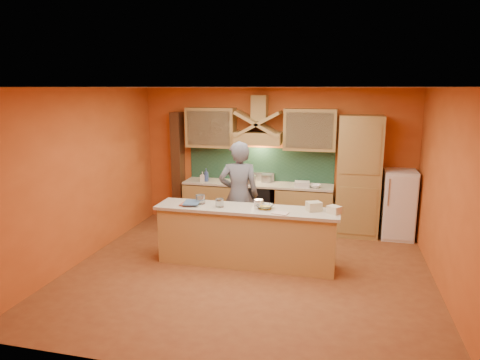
% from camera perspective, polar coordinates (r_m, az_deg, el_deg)
% --- Properties ---
extents(floor, '(5.50, 5.00, 0.01)m').
position_cam_1_polar(floor, '(6.77, 1.10, -12.17)').
color(floor, brown).
rests_on(floor, ground).
extents(ceiling, '(5.50, 5.00, 0.01)m').
position_cam_1_polar(ceiling, '(6.17, 1.21, 12.26)').
color(ceiling, white).
rests_on(ceiling, wall_back).
extents(wall_back, '(5.50, 0.02, 2.80)m').
position_cam_1_polar(wall_back, '(8.74, 4.68, 2.99)').
color(wall_back, '#CE6128').
rests_on(wall_back, floor).
extents(wall_front, '(5.50, 0.02, 2.80)m').
position_cam_1_polar(wall_front, '(4.01, -6.62, -8.21)').
color(wall_front, '#CE6128').
rests_on(wall_front, floor).
extents(wall_left, '(0.02, 5.00, 2.80)m').
position_cam_1_polar(wall_left, '(7.40, -20.12, 0.60)').
color(wall_left, '#CE6128').
rests_on(wall_left, floor).
extents(wall_right, '(0.02, 5.00, 2.80)m').
position_cam_1_polar(wall_right, '(6.35, 26.20, -1.76)').
color(wall_right, '#CE6128').
rests_on(wall_right, floor).
extents(base_cabinet_left, '(1.10, 0.60, 0.86)m').
position_cam_1_polar(base_cabinet_left, '(8.94, -3.68, -3.16)').
color(base_cabinet_left, tan).
rests_on(base_cabinet_left, floor).
extents(base_cabinet_right, '(1.10, 0.60, 0.86)m').
position_cam_1_polar(base_cabinet_right, '(8.58, 8.56, -3.92)').
color(base_cabinet_right, tan).
rests_on(base_cabinet_right, floor).
extents(counter_top, '(3.00, 0.62, 0.04)m').
position_cam_1_polar(counter_top, '(8.59, 2.34, -0.53)').
color(counter_top, beige).
rests_on(counter_top, base_cabinet_left).
extents(stove, '(0.60, 0.58, 0.90)m').
position_cam_1_polar(stove, '(8.70, 2.31, -3.42)').
color(stove, black).
rests_on(stove, floor).
extents(backsplash, '(3.00, 0.03, 0.70)m').
position_cam_1_polar(backsplash, '(8.80, 2.72, 2.09)').
color(backsplash, '#1B3D2E').
rests_on(backsplash, wall_back).
extents(range_hood, '(0.92, 0.50, 0.24)m').
position_cam_1_polar(range_hood, '(8.49, 2.46, 5.61)').
color(range_hood, tan).
rests_on(range_hood, wall_back).
extents(hood_chimney, '(0.30, 0.30, 0.50)m').
position_cam_1_polar(hood_chimney, '(8.54, 2.63, 9.55)').
color(hood_chimney, tan).
rests_on(hood_chimney, wall_back).
extents(upper_cabinet_left, '(1.00, 0.35, 0.80)m').
position_cam_1_polar(upper_cabinet_left, '(8.79, -3.89, 7.00)').
color(upper_cabinet_left, tan).
rests_on(upper_cabinet_left, wall_back).
extents(upper_cabinet_right, '(1.00, 0.35, 0.80)m').
position_cam_1_polar(upper_cabinet_right, '(8.41, 9.32, 6.63)').
color(upper_cabinet_right, tan).
rests_on(upper_cabinet_right, wall_back).
extents(pantry_column, '(0.80, 0.60, 2.30)m').
position_cam_1_polar(pantry_column, '(8.39, 15.52, 0.46)').
color(pantry_column, tan).
rests_on(pantry_column, floor).
extents(fridge, '(0.58, 0.60, 1.30)m').
position_cam_1_polar(fridge, '(8.57, 20.35, -3.06)').
color(fridge, white).
rests_on(fridge, floor).
extents(trim_column_left, '(0.20, 0.30, 2.30)m').
position_cam_1_polar(trim_column_left, '(9.18, -8.25, 1.76)').
color(trim_column_left, '#472816').
rests_on(trim_column_left, floor).
extents(island_body, '(2.80, 0.55, 0.88)m').
position_cam_1_polar(island_body, '(6.90, 0.84, -7.75)').
color(island_body, tan).
rests_on(island_body, floor).
extents(island_top, '(2.90, 0.62, 0.05)m').
position_cam_1_polar(island_top, '(6.75, 0.85, -3.92)').
color(island_top, beige).
rests_on(island_top, island_body).
extents(person, '(0.78, 0.61, 1.91)m').
position_cam_1_polar(person, '(7.43, -0.16, -2.12)').
color(person, slate).
rests_on(person, floor).
extents(pot_large, '(0.24, 0.24, 0.17)m').
position_cam_1_polar(pot_large, '(8.50, 1.34, -0.08)').
color(pot_large, silver).
rests_on(pot_large, stove).
extents(pot_small, '(0.22, 0.22, 0.15)m').
position_cam_1_polar(pot_small, '(8.66, 3.51, 0.08)').
color(pot_small, '#B3B2B9').
rests_on(pot_small, stove).
extents(soap_bottle_a, '(0.10, 0.10, 0.20)m').
position_cam_1_polar(soap_bottle_a, '(8.74, -5.02, 0.45)').
color(soap_bottle_a, silver).
rests_on(soap_bottle_a, counter_top).
extents(soap_bottle_b, '(0.10, 0.10, 0.27)m').
position_cam_1_polar(soap_bottle_b, '(8.74, -4.53, 0.67)').
color(soap_bottle_b, navy).
rests_on(soap_bottle_b, counter_top).
extents(bowl_back, '(0.25, 0.25, 0.06)m').
position_cam_1_polar(bowl_back, '(8.30, 10.04, -0.80)').
color(bowl_back, white).
rests_on(bowl_back, counter_top).
extents(dish_rack, '(0.30, 0.24, 0.10)m').
position_cam_1_polar(dish_rack, '(8.33, 8.29, -0.56)').
color(dish_rack, silver).
rests_on(dish_rack, counter_top).
extents(book_lower, '(0.21, 0.28, 0.03)m').
position_cam_1_polar(book_lower, '(7.01, -7.74, -3.09)').
color(book_lower, '#B65941').
rests_on(book_lower, island_top).
extents(book_upper, '(0.30, 0.37, 0.03)m').
position_cam_1_polar(book_upper, '(6.97, -7.44, -2.98)').
color(book_upper, '#416391').
rests_on(book_upper, island_top).
extents(jar_large, '(0.16, 0.16, 0.15)m').
position_cam_1_polar(jar_large, '(6.97, -5.31, -2.59)').
color(jar_large, silver).
rests_on(jar_large, island_top).
extents(jar_small, '(0.15, 0.15, 0.13)m').
position_cam_1_polar(jar_small, '(6.78, -2.74, -3.06)').
color(jar_small, silver).
rests_on(jar_small, island_top).
extents(kitchen_scale, '(0.14, 0.14, 0.09)m').
position_cam_1_polar(kitchen_scale, '(6.80, 2.51, -3.18)').
color(kitchen_scale, white).
rests_on(kitchen_scale, island_top).
extents(mixing_bowl, '(0.33, 0.33, 0.07)m').
position_cam_1_polar(mixing_bowl, '(6.69, 3.35, -3.57)').
color(mixing_bowl, white).
rests_on(mixing_bowl, island_top).
extents(cloth, '(0.26, 0.22, 0.02)m').
position_cam_1_polar(cloth, '(6.46, 5.41, -4.42)').
color(cloth, beige).
rests_on(cloth, island_top).
extents(grocery_bag_a, '(0.27, 0.25, 0.14)m').
position_cam_1_polar(grocery_bag_a, '(6.66, 9.82, -3.48)').
color(grocery_bag_a, beige).
rests_on(grocery_bag_a, island_top).
extents(grocery_bag_b, '(0.24, 0.23, 0.11)m').
position_cam_1_polar(grocery_bag_b, '(6.58, 12.46, -3.89)').
color(grocery_bag_b, beige).
rests_on(grocery_bag_b, island_top).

